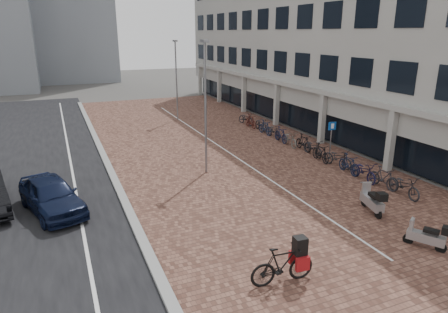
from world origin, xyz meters
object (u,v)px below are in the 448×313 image
(hero_bike, at_px, (282,264))
(scooter_back, at_px, (426,235))
(car_navy, at_px, (51,195))
(parking_sign, at_px, (331,135))
(scooter_front, at_px, (372,200))

(hero_bike, relative_size, scooter_back, 1.43)
(scooter_back, bearing_deg, car_navy, 114.34)
(scooter_back, relative_size, parking_sign, 0.64)
(car_navy, bearing_deg, parking_sign, -12.03)
(scooter_front, bearing_deg, scooter_back, -81.08)
(scooter_back, bearing_deg, parking_sign, 40.48)
(hero_bike, distance_m, scooter_front, 6.59)
(hero_bike, xyz_separation_m, scooter_front, (5.97, 2.78, -0.06))
(scooter_front, distance_m, scooter_back, 3.01)
(scooter_front, height_order, parking_sign, parking_sign)
(car_navy, bearing_deg, hero_bike, -69.23)
(hero_bike, xyz_separation_m, scooter_back, (5.63, -0.20, -0.14))
(hero_bike, height_order, parking_sign, parking_sign)
(car_navy, distance_m, scooter_back, 14.47)
(scooter_back, height_order, parking_sign, parking_sign)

